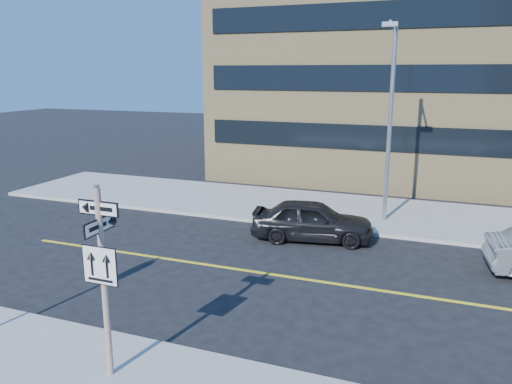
% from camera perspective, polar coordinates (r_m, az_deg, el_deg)
% --- Properties ---
extents(ground, '(120.00, 120.00, 0.00)m').
position_cam_1_polar(ground, '(13.39, -9.60, -14.75)').
color(ground, black).
rests_on(ground, ground).
extents(sign_pole, '(0.92, 0.92, 4.06)m').
position_cam_1_polar(sign_pole, '(10.49, -17.11, -8.73)').
color(sign_pole, beige).
rests_on(sign_pole, near_sidewalk).
extents(parked_car_a, '(2.62, 4.85, 1.57)m').
position_cam_1_polar(parked_car_a, '(19.21, 6.42, -3.23)').
color(parked_car_a, black).
rests_on(parked_car_a, ground).
extents(streetlight_a, '(0.55, 2.25, 8.00)m').
position_cam_1_polar(streetlight_a, '(21.01, 15.07, 8.88)').
color(streetlight_a, gray).
rests_on(streetlight_a, far_sidewalk).
extents(building_brick, '(18.00, 18.00, 18.00)m').
position_cam_1_polar(building_brick, '(35.43, 14.72, 17.52)').
color(building_brick, tan).
rests_on(building_brick, ground).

